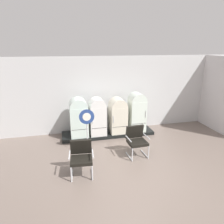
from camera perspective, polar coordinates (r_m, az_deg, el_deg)
ground at (r=6.26m, az=5.15°, el=-17.14°), size 12.00×10.00×0.05m
back_wall at (r=8.91m, az=-2.05°, el=4.87°), size 11.76×0.12×3.13m
side_wall_right at (r=9.92m, az=27.00°, el=4.12°), size 0.16×2.20×3.13m
display_plinth at (r=8.78m, az=-1.11°, el=-5.72°), size 3.71×0.95×0.13m
refrigerator_0 at (r=8.21m, az=-8.98°, el=-1.15°), size 0.67×0.67×1.52m
refrigerator_1 at (r=8.31m, az=-3.96°, el=-0.90°), size 0.63×0.70×1.47m
refrigerator_2 at (r=8.50m, az=1.59°, el=-0.68°), size 0.66×0.71×1.42m
refrigerator_3 at (r=8.66m, az=6.75°, el=0.27°), size 0.64×0.63×1.60m
armchair_left at (r=6.11m, az=-8.30°, el=-11.61°), size 0.72×0.70×1.00m
armchair_right at (r=7.09m, az=6.60°, el=-7.26°), size 0.70×0.68×1.00m
sign_stand at (r=7.27m, az=-6.73°, el=-4.74°), size 0.51×0.32×1.51m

